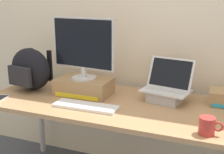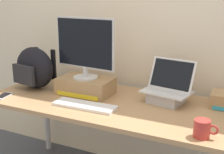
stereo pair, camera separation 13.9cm
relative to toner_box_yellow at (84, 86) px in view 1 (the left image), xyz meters
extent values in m
cube|color=beige|center=(0.26, 0.42, 0.50)|extent=(7.00, 0.10, 2.60)
cube|color=#A87F56|center=(0.26, -0.07, -0.08)|extent=(1.84, 0.78, 0.03)
cylinder|color=#B2B2B7|center=(-0.60, 0.26, -0.45)|extent=(0.05, 0.05, 0.71)
cube|color=#9E7A51|center=(0.00, 0.00, 0.00)|extent=(0.41, 0.26, 0.12)
cube|color=yellow|center=(0.00, -0.13, -0.04)|extent=(0.35, 0.00, 0.03)
cylinder|color=silver|center=(0.00, 0.00, 0.07)|extent=(0.19, 0.19, 0.01)
cylinder|color=silver|center=(0.00, 0.00, 0.11)|extent=(0.04, 0.04, 0.08)
cube|color=silver|center=(0.00, 0.00, 0.33)|extent=(0.51, 0.08, 0.37)
cube|color=black|center=(0.00, -0.01, 0.33)|extent=(0.48, 0.06, 0.35)
cube|color=#ADADB2|center=(0.61, 0.08, -0.02)|extent=(0.25, 0.24, 0.07)
cube|color=silver|center=(0.61, 0.08, 0.02)|extent=(0.36, 0.29, 0.01)
cube|color=#B7B7BC|center=(0.61, 0.09, 0.02)|extent=(0.31, 0.18, 0.00)
cube|color=silver|center=(0.62, 0.14, 0.13)|extent=(0.34, 0.15, 0.21)
cube|color=black|center=(0.62, 0.14, 0.13)|extent=(0.30, 0.13, 0.19)
cube|color=white|center=(0.14, -0.25, -0.05)|extent=(0.44, 0.14, 0.02)
cube|color=silver|center=(0.14, -0.25, -0.04)|extent=(0.42, 0.12, 0.00)
ellipsoid|color=black|center=(-0.45, -0.05, 0.11)|extent=(0.40, 0.26, 0.33)
cube|color=#232328|center=(-0.46, -0.16, 0.07)|extent=(0.22, 0.07, 0.15)
cube|color=black|center=(-0.53, 0.08, 0.12)|extent=(0.04, 0.03, 0.25)
cube|color=black|center=(-0.33, 0.05, 0.12)|extent=(0.04, 0.03, 0.25)
cylinder|color=#B2332D|center=(0.93, -0.36, -0.01)|extent=(0.09, 0.09, 0.10)
torus|color=#B2332D|center=(0.98, -0.36, -0.01)|extent=(0.06, 0.01, 0.06)
cube|color=silver|center=(-0.52, -0.33, -0.06)|extent=(0.09, 0.16, 0.01)
cube|color=black|center=(-0.52, -0.33, -0.05)|extent=(0.08, 0.13, 0.00)
sphere|color=#2393CC|center=(-0.53, 0.22, -0.02)|extent=(0.09, 0.09, 0.09)
sphere|color=black|center=(-0.54, 0.18, 0.00)|extent=(0.01, 0.01, 0.01)
sphere|color=black|center=(-0.51, 0.18, 0.00)|extent=(0.01, 0.01, 0.01)
camera|label=1|loc=(1.00, -1.91, 0.67)|focal=47.42mm
camera|label=2|loc=(1.12, -1.86, 0.67)|focal=47.42mm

